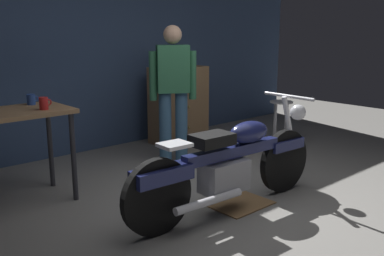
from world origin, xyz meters
The scene contains 9 objects.
ground_plane centered at (0.00, 0.00, 0.00)m, with size 12.00×12.00×0.00m, color gray.
back_wall centered at (0.00, 2.80, 1.55)m, with size 8.00×0.12×3.10m, color #384C70.
motorcycle centered at (-0.15, 0.07, 0.45)m, with size 2.19×0.60×1.00m.
person_standing centered at (0.40, 1.55, 0.93)m, with size 0.50×0.38×1.67m.
shop_stool centered at (2.03, 1.16, 0.50)m, with size 0.32×0.32×0.64m.
wooden_dresser centered at (1.11, 2.30, 0.55)m, with size 0.80×0.47×1.10m.
drip_tray centered at (0.02, 0.08, 0.01)m, with size 0.56×0.40×0.01m, color olive.
mug_red_diner centered at (-1.29, 1.35, 0.96)m, with size 0.12×0.08×0.11m.
mug_blue_enamel centered at (-1.27, 1.70, 0.95)m, with size 0.12×0.08×0.10m.
Camera 1 is at (-2.89, -2.49, 1.62)m, focal length 40.67 mm.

